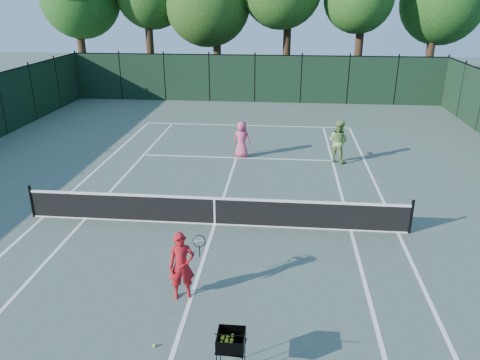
# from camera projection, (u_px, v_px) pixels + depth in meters

# --- Properties ---
(ground) EXTENTS (90.00, 90.00, 0.00)m
(ground) POSITION_uv_depth(u_px,v_px,m) (215.00, 224.00, 14.34)
(ground) COLOR #49594E
(ground) RESTS_ON ground
(sideline_doubles_left) EXTENTS (0.10, 23.77, 0.01)m
(sideline_doubles_left) POSITION_uv_depth(u_px,v_px,m) (44.00, 217.00, 14.84)
(sideline_doubles_left) COLOR white
(sideline_doubles_left) RESTS_ON ground
(sideline_doubles_right) EXTENTS (0.10, 23.77, 0.01)m
(sideline_doubles_right) POSITION_uv_depth(u_px,v_px,m) (398.00, 232.00, 13.85)
(sideline_doubles_right) COLOR white
(sideline_doubles_right) RESTS_ON ground
(sideline_singles_left) EXTENTS (0.10, 23.77, 0.01)m
(sideline_singles_left) POSITION_uv_depth(u_px,v_px,m) (86.00, 219.00, 14.71)
(sideline_singles_left) COLOR white
(sideline_singles_left) RESTS_ON ground
(sideline_singles_right) EXTENTS (0.10, 23.77, 0.01)m
(sideline_singles_right) POSITION_uv_depth(u_px,v_px,m) (351.00, 230.00, 13.97)
(sideline_singles_right) COLOR white
(sideline_singles_right) RESTS_ON ground
(baseline_far) EXTENTS (10.97, 0.10, 0.01)m
(baseline_far) POSITION_uv_depth(u_px,v_px,m) (247.00, 125.00, 25.35)
(baseline_far) COLOR white
(baseline_far) RESTS_ON ground
(service_line_far) EXTENTS (8.23, 0.10, 0.01)m
(service_line_far) POSITION_uv_depth(u_px,v_px,m) (236.00, 158.00, 20.27)
(service_line_far) COLOR white
(service_line_far) RESTS_ON ground
(center_service_line) EXTENTS (0.10, 12.80, 0.01)m
(center_service_line) POSITION_uv_depth(u_px,v_px,m) (215.00, 224.00, 14.34)
(center_service_line) COLOR white
(center_service_line) RESTS_ON ground
(tennis_net) EXTENTS (11.69, 0.09, 1.06)m
(tennis_net) POSITION_uv_depth(u_px,v_px,m) (214.00, 210.00, 14.17)
(tennis_net) COLOR black
(tennis_net) RESTS_ON ground
(fence_far) EXTENTS (24.00, 0.05, 3.00)m
(fence_far) POSITION_uv_depth(u_px,v_px,m) (255.00, 79.00, 30.47)
(fence_far) COLOR black
(fence_far) RESTS_ON ground
(coach) EXTENTS (0.83, 0.78, 1.63)m
(coach) POSITION_uv_depth(u_px,v_px,m) (182.00, 266.00, 10.61)
(coach) COLOR #AD131A
(coach) RESTS_ON ground
(player_pink) EXTENTS (0.88, 0.70, 1.58)m
(player_pink) POSITION_uv_depth(u_px,v_px,m) (242.00, 139.00, 20.11)
(player_pink) COLOR #C8466A
(player_pink) RESTS_ON ground
(player_green) EXTENTS (1.10, 1.04, 1.80)m
(player_green) POSITION_uv_depth(u_px,v_px,m) (338.00, 141.00, 19.46)
(player_green) COLOR #7BA552
(player_green) RESTS_ON ground
(ball_hopper) EXTENTS (0.53, 0.53, 0.96)m
(ball_hopper) POSITION_uv_depth(u_px,v_px,m) (231.00, 341.00, 8.32)
(ball_hopper) COLOR black
(ball_hopper) RESTS_ON ground
(loose_ball_near_cart) EXTENTS (0.07, 0.07, 0.07)m
(loose_ball_near_cart) POSITION_uv_depth(u_px,v_px,m) (154.00, 346.00, 9.32)
(loose_ball_near_cart) COLOR #D4E62F
(loose_ball_near_cart) RESTS_ON ground
(loose_ball_midcourt) EXTENTS (0.07, 0.07, 0.07)m
(loose_ball_midcourt) POSITION_uv_depth(u_px,v_px,m) (190.00, 252.00, 12.72)
(loose_ball_midcourt) COLOR #ACCC29
(loose_ball_midcourt) RESTS_ON ground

